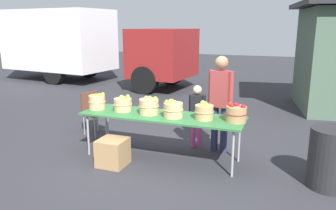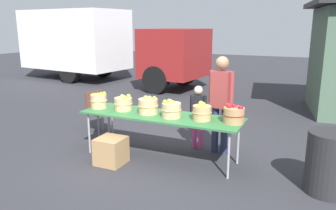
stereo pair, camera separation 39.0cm
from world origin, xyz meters
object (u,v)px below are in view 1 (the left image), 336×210
object	(u,v)px
child_customer	(197,111)
produce_crate	(113,152)
trash_barrel	(332,158)
box_truck	(80,43)
apple_basket_green_4	(204,111)
vendor_adult	(220,97)
apple_basket_green_3	(173,109)
apple_basket_green_1	(123,104)
folding_chair	(93,110)
market_table	(162,117)
apple_basket_red_0	(236,113)
apple_basket_green_2	(149,106)
apple_basket_green_0	(97,101)

from	to	relation	value
child_customer	produce_crate	xyz separation A→B (m)	(-1.03, -1.24, -0.46)
trash_barrel	box_truck	bearing A→B (deg)	143.03
apple_basket_green_4	vendor_adult	world-z (taller)	vendor_adult
apple_basket_green_3	trash_barrel	xyz separation A→B (m)	(2.32, -0.07, -0.46)
apple_basket_green_1	apple_basket_green_3	bearing A→B (deg)	-5.13
box_truck	trash_barrel	world-z (taller)	box_truck
apple_basket_green_4	vendor_adult	size ratio (longest dim) A/B	0.18
child_customer	folding_chair	size ratio (longest dim) A/B	1.33
market_table	apple_basket_red_0	xyz separation A→B (m)	(1.20, 0.04, 0.17)
apple_basket_green_1	produce_crate	bearing A→B (deg)	-80.65
apple_basket_green_4	trash_barrel	distance (m)	1.89
apple_basket_green_1	child_customer	distance (m)	1.32
child_customer	apple_basket_green_4	bearing A→B (deg)	113.34
market_table	child_customer	world-z (taller)	child_customer
apple_basket_green_1	vendor_adult	xyz separation A→B (m)	(1.55, 0.61, 0.12)
produce_crate	apple_basket_red_0	bearing A→B (deg)	17.63
vendor_adult	produce_crate	bearing A→B (deg)	47.22
apple_basket_green_3	folding_chair	world-z (taller)	apple_basket_green_3
apple_basket_green_1	produce_crate	size ratio (longest dim) A/B	0.74
produce_crate	vendor_adult	bearing A→B (deg)	38.64
apple_basket_green_4	apple_basket_green_1	bearing A→B (deg)	178.90
apple_basket_green_2	apple_basket_red_0	world-z (taller)	apple_basket_green_2
box_truck	produce_crate	world-z (taller)	box_truck
folding_chair	trash_barrel	distance (m)	4.41
apple_basket_green_2	folding_chair	size ratio (longest dim) A/B	0.39
apple_basket_green_0	apple_basket_green_1	size ratio (longest dim) A/B	0.94
apple_basket_green_1	apple_basket_green_2	size ratio (longest dim) A/B	0.95
market_table	apple_basket_green_0	bearing A→B (deg)	-178.79
apple_basket_green_0	apple_basket_green_2	size ratio (longest dim) A/B	0.89
apple_basket_green_4	child_customer	bearing A→B (deg)	113.59
box_truck	folding_chair	xyz separation A→B (m)	(4.01, -5.42, -0.98)
apple_basket_green_3	produce_crate	distance (m)	1.18
apple_basket_green_0	apple_basket_red_0	xyz separation A→B (m)	(2.40, 0.06, -0.00)
apple_basket_green_1	folding_chair	size ratio (longest dim) A/B	0.37
market_table	trash_barrel	xyz separation A→B (m)	(2.54, -0.14, -0.30)
box_truck	produce_crate	distance (m)	8.54
market_table	folding_chair	xyz separation A→B (m)	(-1.78, 0.71, -0.21)
apple_basket_green_0	vendor_adult	distance (m)	2.13
apple_basket_green_3	apple_basket_red_0	distance (m)	0.98
market_table	vendor_adult	bearing A→B (deg)	36.80
apple_basket_green_0	trash_barrel	xyz separation A→B (m)	(3.74, -0.11, -0.47)
child_customer	trash_barrel	size ratio (longest dim) A/B	1.37
vendor_adult	child_customer	bearing A→B (deg)	-1.10
apple_basket_green_2	child_customer	distance (m)	0.96
apple_basket_green_2	market_table	bearing A→B (deg)	2.02
apple_basket_green_4	box_truck	size ratio (longest dim) A/B	0.04
apple_basket_green_2	folding_chair	bearing A→B (deg)	155.10
market_table	apple_basket_red_0	world-z (taller)	apple_basket_red_0
apple_basket_green_2	apple_basket_red_0	bearing A→B (deg)	1.87
apple_basket_red_0	child_customer	xyz separation A→B (m)	(-0.79, 0.66, -0.21)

